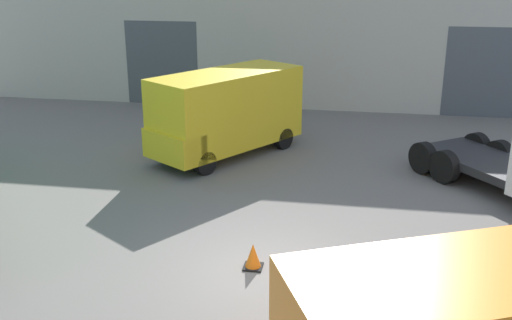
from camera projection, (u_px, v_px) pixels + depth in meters
name	position (u px, v px, depth m)	size (l,w,h in m)	color
ground_plane	(263.00, 272.00, 12.45)	(60.00, 60.00, 0.00)	slate
warehouse_building	(323.00, 27.00, 27.71)	(31.08, 7.41, 6.21)	#B7B2A3
delivery_van_yellow	(224.00, 112.00, 19.21)	(4.60, 5.47, 2.74)	yellow
traffic_cone	(253.00, 257.00, 12.54)	(0.40, 0.40, 0.55)	black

